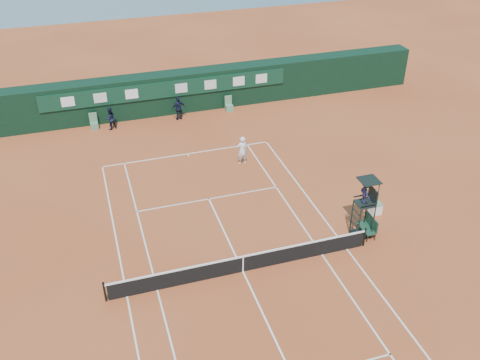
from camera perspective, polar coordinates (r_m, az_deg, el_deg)
name	(u,v)px	position (r m, az deg, el deg)	size (l,w,h in m)	color
ground	(243,271)	(25.80, 0.32, -9.73)	(90.00, 90.00, 0.00)	#BA542B
court_lines	(243,271)	(25.79, 0.32, -9.72)	(11.05, 23.85, 0.01)	white
tennis_net	(243,263)	(25.46, 0.32, -8.88)	(12.90, 0.10, 1.10)	black
back_wall	(166,93)	(40.61, -7.89, 9.19)	(40.00, 1.65, 3.00)	black
linesman_chair_left	(94,124)	(39.52, -15.29, 5.74)	(0.55, 0.50, 1.15)	#537F5E
linesman_chair_right	(229,107)	(40.87, -1.18, 7.83)	(0.55, 0.50, 1.15)	#5A8966
umpire_chair	(366,197)	(27.15, 13.25, -1.74)	(0.96, 0.95, 3.42)	black
player_bench	(369,225)	(28.39, 13.57, -4.72)	(0.56, 1.20, 1.10)	#183E2A
tennis_bag	(371,230)	(28.86, 13.82, -5.19)	(0.35, 0.80, 0.30)	black
cooler	(376,208)	(30.23, 14.26, -2.92)	(0.57, 0.57, 0.65)	white
tennis_ball	(194,202)	(30.44, -4.90, -2.30)	(0.07, 0.07, 0.07)	gold
player	(242,150)	(33.50, 0.23, 3.18)	(0.69, 0.46, 1.90)	white
ball_kid_left	(110,118)	(38.96, -13.69, 6.39)	(0.79, 0.62, 1.62)	black
ball_kid_right	(179,108)	(39.46, -6.56, 7.60)	(1.04, 0.43, 1.78)	black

